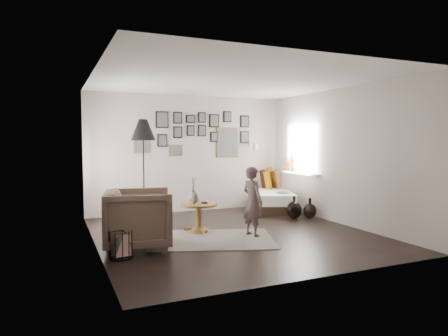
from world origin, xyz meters
name	(u,v)px	position (x,y,z in m)	size (l,w,h in m)	color
ground	(233,234)	(0.00, 0.00, 0.00)	(4.80, 4.80, 0.00)	black
wall_back	(188,154)	(0.00, 2.40, 1.30)	(4.50, 4.50, 0.00)	#AFA199
wall_front	(320,167)	(0.00, -2.40, 1.30)	(4.50, 4.50, 0.00)	#AFA199
wall_left	(94,161)	(-2.25, 0.00, 1.30)	(4.80, 4.80, 0.00)	#AFA199
wall_right	(339,156)	(2.25, 0.00, 1.30)	(4.80, 4.80, 0.00)	#AFA199
ceiling	(233,81)	(0.00, 0.00, 2.60)	(4.80, 4.80, 0.00)	white
door_left	(89,172)	(-2.23, 1.20, 1.05)	(0.00, 2.14, 2.14)	white
window_right	(296,170)	(2.18, 1.34, 0.93)	(0.15, 1.32, 1.30)	white
gallery_wall	(201,134)	(0.29, 2.38, 1.74)	(2.74, 0.03, 1.08)	brown
wall_sconce	(255,146)	(1.55, 2.13, 1.46)	(0.18, 0.36, 0.16)	white
rug	(212,239)	(-0.48, -0.24, 0.01)	(1.96, 1.37, 0.01)	beige
pedestal_table	(199,219)	(-0.49, 0.36, 0.23)	(0.64, 0.64, 0.50)	brown
vase	(194,196)	(-0.57, 0.38, 0.64)	(0.18, 0.18, 0.46)	black
candles	(205,197)	(-0.38, 0.36, 0.62)	(0.11, 0.11, 0.24)	black
daybed	(270,196)	(1.87, 1.99, 0.29)	(1.51, 2.10, 0.95)	black
magazine_on_daybed	(282,193)	(1.82, 1.35, 0.45)	(0.21, 0.29, 0.02)	black
armchair	(139,219)	(-1.67, -0.28, 0.44)	(0.94, 0.97, 0.88)	brown
armchair_cushion	(140,216)	(-1.64, -0.23, 0.48)	(0.40, 0.40, 0.10)	silver
floor_lamp	(143,134)	(-1.22, 1.43, 1.73)	(0.47, 0.47, 2.00)	black
magazine_basket	(121,245)	(-2.00, -0.69, 0.19)	(0.39, 0.39, 0.38)	black
demijohn_large	(294,210)	(1.70, 0.69, 0.18)	(0.31, 0.31, 0.47)	black
demijohn_small	(310,211)	(2.00, 0.57, 0.16)	(0.28, 0.28, 0.43)	black
child	(253,201)	(0.23, -0.28, 0.58)	(0.43, 0.28, 1.17)	#524141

